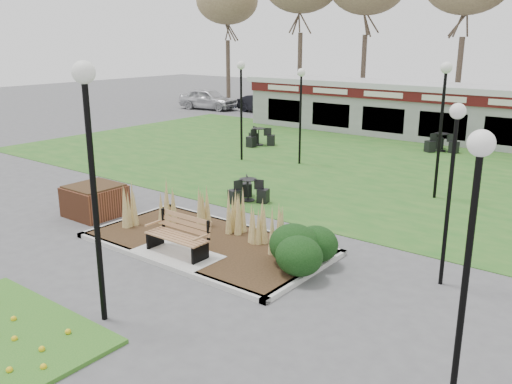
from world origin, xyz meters
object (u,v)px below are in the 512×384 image
Objects in this scene: lamp_post_mid_left at (241,89)px; car_blue at (285,96)px; lamp_post_far_left at (301,95)px; brick_planter at (95,200)px; car_black at (262,104)px; bistro_set_d at (441,145)px; car_silver at (208,99)px; lamp_post_far_right at (443,100)px; bistro_set_a at (248,193)px; park_bench at (179,235)px; lamp_post_mid_right at (453,155)px; lamp_post_near_left at (89,137)px; lamp_post_near_right at (473,217)px; bistro_set_b at (259,139)px; food_pavilion at (453,113)px.

lamp_post_mid_left reaches higher than car_blue.
lamp_post_far_left is 0.71× the size of car_blue.
brick_planter is 24.00m from car_black.
bistro_set_d is 20.08m from car_silver.
lamp_post_far_right is at bearing -119.56° from car_black.
car_silver reaches higher than bistro_set_a.
bistro_set_a is at bearing -129.61° from car_blue.
park_bench reaches higher than bistro_set_d.
bistro_set_d is at bearing 108.21° from lamp_post_far_right.
lamp_post_mid_right is 0.88× the size of lamp_post_far_right.
car_blue is at bearing 113.06° from brick_planter.
car_silver is at bearing 149.96° from lamp_post_far_right.
bistro_set_d is 0.42× the size of car_black.
car_silver is (-19.98, 24.71, -2.77)m from lamp_post_near_left.
brick_planter is at bearing -138.70° from car_blue.
car_silver is (-26.20, 23.43, -2.24)m from lamp_post_near_right.
bistro_set_d is at bearing 28.02° from bistro_set_b.
car_blue is (-13.83, 22.00, 0.56)m from bistro_set_a.
food_pavilion is 19.05m from car_silver.
lamp_post_mid_right is (-1.64, 4.23, -0.13)m from lamp_post_near_right.
lamp_post_mid_left is 3.16× the size of bistro_set_a.
food_pavilion is 15.10m from bistro_set_a.
lamp_post_near_right is 17.22m from lamp_post_mid_left.
lamp_post_near_right reaches higher than bistro_set_b.
bistro_set_d reaches higher than bistro_set_a.
lamp_post_near_left is at bearing -71.05° from bistro_set_a.
lamp_post_mid_left is (-13.03, 11.26, 0.10)m from lamp_post_near_right.
lamp_post_far_left is 2.51× the size of bistro_set_b.
food_pavilion is 5.47× the size of lamp_post_far_right.
car_blue reaches higher than car_black.
lamp_post_near_left reaches higher than food_pavilion.
food_pavilion is 11.41m from lamp_post_far_right.
car_blue is at bearing 128.54° from lamp_post_near_right.
food_pavilion is (0.00, 19.71, 0.89)m from park_bench.
lamp_post_far_left is (-3.31, 10.39, 2.34)m from park_bench.
car_blue is at bearing 130.94° from lamp_post_mid_right.
lamp_post_near_right is 35.22m from car_silver.
food_pavilion is at bearing -92.79° from car_black.
lamp_post_mid_right is (5.63, 2.44, 2.30)m from park_bench.
bistro_set_b is 16.37m from car_blue.
bistro_set_a is at bearing -96.25° from food_pavilion.
lamp_post_mid_left is at bearing 121.33° from park_bench.
lamp_post_near_left is 1.23× the size of lamp_post_mid_right.
food_pavilion is 3.23m from bistro_set_d.
car_silver reaches higher than bistro_set_d.
food_pavilion is 18.19× the size of bistro_set_a.
lamp_post_mid_right is at bearing 50.24° from lamp_post_near_left.
lamp_post_mid_right is 28.53m from car_black.
bistro_set_b is 14.79m from car_silver.
bistro_set_b is (-8.28, 15.68, -3.24)m from lamp_post_near_left.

